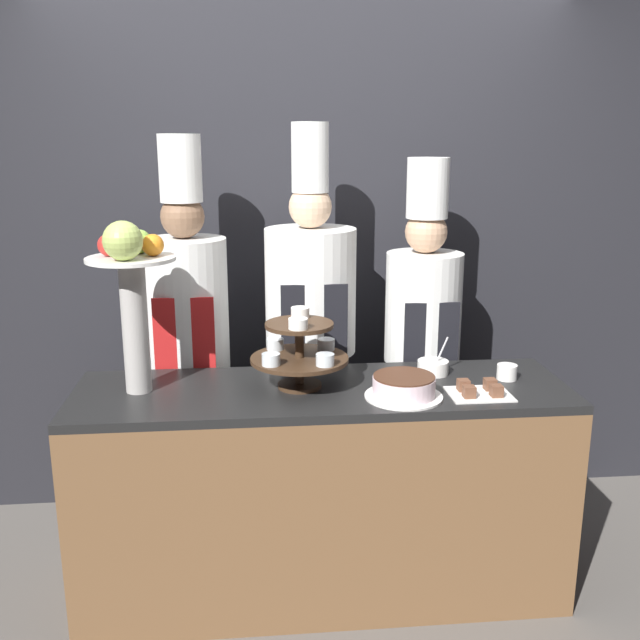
{
  "coord_description": "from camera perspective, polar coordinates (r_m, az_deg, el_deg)",
  "views": [
    {
      "loc": [
        -0.26,
        -2.35,
        1.85
      ],
      "look_at": [
        0.0,
        0.39,
        1.14
      ],
      "focal_mm": 40.0,
      "sensor_mm": 36.0,
      "label": 1
    }
  ],
  "objects": [
    {
      "name": "chef_center_left",
      "position": [
        3.25,
        -0.75,
        -0.63
      ],
      "size": [
        0.41,
        0.41,
        1.91
      ],
      "color": "black",
      "rests_on": "ground_plane"
    },
    {
      "name": "tiered_stand",
      "position": [
        2.78,
        -1.66,
        -2.42
      ],
      "size": [
        0.38,
        0.38,
        0.3
      ],
      "color": "#3D2819",
      "rests_on": "buffet_counter"
    },
    {
      "name": "wall_back",
      "position": [
        3.55,
        -1.2,
        7.11
      ],
      "size": [
        10.0,
        0.06,
        2.8
      ],
      "color": "#232328",
      "rests_on": "ground_plane"
    },
    {
      "name": "serving_bowl_far",
      "position": [
        3.01,
        9.03,
        -3.74
      ],
      "size": [
        0.13,
        0.13,
        0.16
      ],
      "color": "white",
      "rests_on": "buffet_counter"
    },
    {
      "name": "buffet_counter",
      "position": [
        3.0,
        0.19,
        -13.48
      ],
      "size": [
        1.95,
        0.59,
        0.89
      ],
      "color": "brown",
      "rests_on": "ground_plane"
    },
    {
      "name": "cake_round",
      "position": [
        2.72,
        6.72,
        -5.35
      ],
      "size": [
        0.3,
        0.3,
        0.09
      ],
      "color": "white",
      "rests_on": "buffet_counter"
    },
    {
      "name": "cake_square_tray",
      "position": [
        2.81,
        12.65,
        -5.53
      ],
      "size": [
        0.24,
        0.19,
        0.05
      ],
      "color": "white",
      "rests_on": "buffet_counter"
    },
    {
      "name": "ground_plane",
      "position": [
        3.0,
        0.79,
        -23.69
      ],
      "size": [
        14.0,
        14.0,
        0.0
      ],
      "primitive_type": "plane",
      "color": "#5B5651"
    },
    {
      "name": "chef_center_right",
      "position": [
        3.34,
        8.2,
        -1.12
      ],
      "size": [
        0.35,
        0.35,
        1.77
      ],
      "color": "#28282D",
      "rests_on": "ground_plane"
    },
    {
      "name": "fruit_pedestal",
      "position": [
        2.75,
        -14.86,
        2.94
      ],
      "size": [
        0.33,
        0.33,
        0.67
      ],
      "color": "#B2ADA8",
      "rests_on": "buffet_counter"
    },
    {
      "name": "chef_left",
      "position": [
        3.26,
        -10.52,
        -0.95
      ],
      "size": [
        0.37,
        0.37,
        1.87
      ],
      "color": "#38332D",
      "rests_on": "ground_plane"
    },
    {
      "name": "cup_white",
      "position": [
        3.0,
        14.73,
        -4.05
      ],
      "size": [
        0.08,
        0.08,
        0.06
      ],
      "color": "white",
      "rests_on": "buffet_counter"
    }
  ]
}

